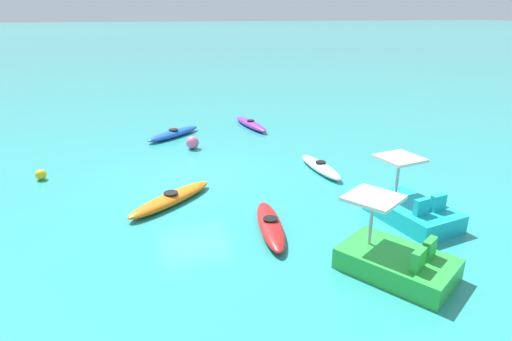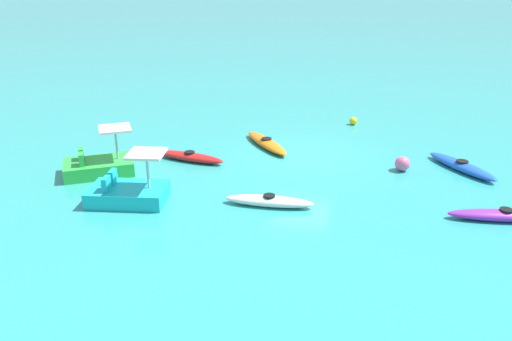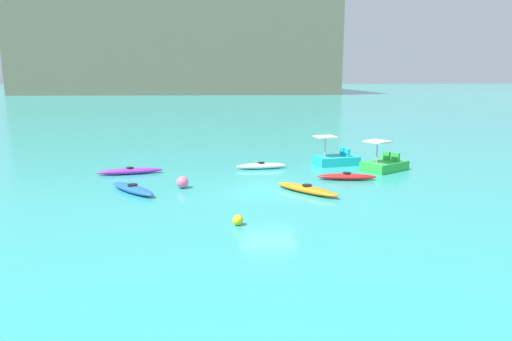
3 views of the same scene
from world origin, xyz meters
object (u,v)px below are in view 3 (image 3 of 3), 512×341
Objects in this scene: kayak_red at (347,177)px; kayak_orange at (307,189)px; buoy_pink at (182,182)px; pedal_boat_cyan at (336,159)px; kayak_white at (261,166)px; pedal_boat_green at (384,164)px; buoy_yellow at (238,220)px; kayak_blue at (133,189)px; kayak_purple at (130,171)px.

kayak_orange is at bearing -137.75° from kayak_red.
pedal_boat_cyan is at bearing 28.72° from buoy_pink.
kayak_white is 5.79m from buoy_pink.
pedal_boat_cyan reaches higher than kayak_white.
pedal_boat_green is at bearing -11.09° from kayak_white.
buoy_pink is (-7.97, -0.74, 0.11)m from kayak_red.
kayak_red is 5.02m from kayak_white.
pedal_boat_cyan is (0.62, 3.97, 0.17)m from kayak_red.
pedal_boat_cyan is 7.08× the size of buoy_yellow.
buoy_pink is (-8.59, -4.71, -0.06)m from pedal_boat_cyan.
kayak_orange is 7.64m from kayak_blue.
kayak_orange is at bearing -140.76° from pedal_boat_green.
pedal_boat_green is (12.85, 3.28, 0.17)m from kayak_blue.
pedal_boat_green is at bearing 39.24° from kayak_orange.
pedal_boat_green reaches higher than kayak_blue.
kayak_red and kayak_white have the same top height.
kayak_white is at bearing 4.69° from kayak_purple.
kayak_blue is (-6.32, -4.56, 0.00)m from kayak_white.
buoy_pink is 1.47× the size of buoy_yellow.
buoy_pink is (2.14, 0.54, 0.11)m from kayak_blue.
kayak_orange is at bearing -116.76° from pedal_boat_cyan.
pedal_boat_green is at bearing -3.01° from kayak_purple.
kayak_purple is at bearing 99.41° from kayak_blue.
kayak_purple is 9.13× the size of buoy_yellow.
kayak_blue is at bearing -144.15° from kayak_white.
kayak_blue is at bearing 172.24° from kayak_orange.
pedal_boat_green is (2.73, 2.00, 0.17)m from kayak_red.
buoy_pink is at bearing 109.78° from buoy_yellow.
kayak_purple is 1.20× the size of kayak_white.
pedal_boat_cyan is at bearing 57.70° from buoy_yellow.
kayak_blue is (-7.57, 1.03, 0.00)m from kayak_orange.
buoy_pink reaches higher than buoy_yellow.
buoy_pink is at bearing -165.65° from pedal_boat_green.
kayak_white is at bearing 139.22° from kayak_red.
kayak_orange is 6.82m from pedal_boat_green.
buoy_yellow is (-6.56, -10.37, -0.15)m from pedal_boat_cyan.
kayak_red is 8.73m from buoy_yellow.
buoy_yellow is (-5.94, -6.40, 0.02)m from kayak_red.
pedal_boat_green is (6.54, -1.28, 0.17)m from kayak_white.
kayak_white is (-1.26, 5.59, 0.00)m from kayak_orange.
kayak_orange is 1.04× the size of kayak_blue.
pedal_boat_green is 11.05m from buoy_pink.
kayak_red is 3.39m from pedal_boat_green.
pedal_boat_cyan is (4.42, 0.69, 0.17)m from kayak_white.
kayak_purple is at bearing -173.70° from pedal_boat_cyan.
kayak_blue is 2.22m from buoy_pink.
kayak_white is at bearing 102.65° from kayak_orange.
buoy_pink is 6.02m from buoy_yellow.
pedal_boat_green is 5.20× the size of buoy_pink.
kayak_white and buoy_yellow have the same top height.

